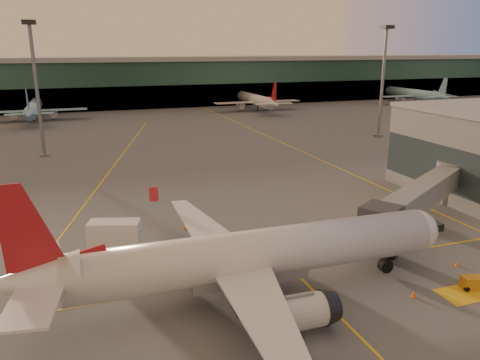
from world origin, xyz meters
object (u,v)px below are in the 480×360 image
object	(u,v)px
main_airplane	(245,257)
pushback_tug	(399,214)
gpu_cart	(473,283)
catering_truck	(115,237)

from	to	relation	value
main_airplane	pushback_tug	distance (m)	27.41
main_airplane	gpu_cart	size ratio (longest dim) A/B	17.74
catering_truck	pushback_tug	xyz separation A→B (m)	(34.26, -0.49, -1.49)
catering_truck	pushback_tug	bearing A→B (deg)	16.53
gpu_cart	main_airplane	bearing A→B (deg)	-179.07
main_airplane	gpu_cart	world-z (taller)	main_airplane
gpu_cart	catering_truck	bearing A→B (deg)	165.27
main_airplane	catering_truck	world-z (taller)	main_airplane
main_airplane	gpu_cart	bearing A→B (deg)	-13.69
pushback_tug	gpu_cart	bearing A→B (deg)	-87.83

